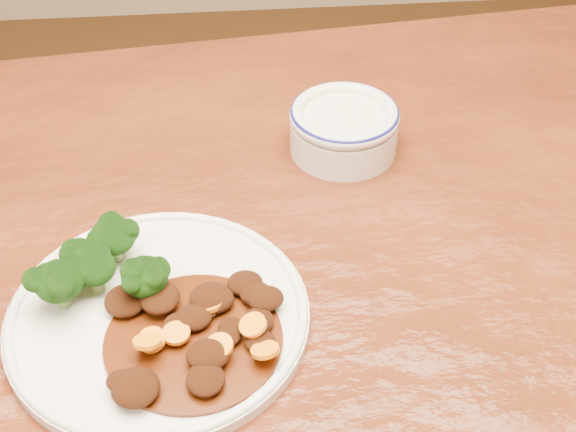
{
  "coord_description": "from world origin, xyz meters",
  "views": [
    {
      "loc": [
        -0.06,
        -0.57,
        1.31
      ],
      "look_at": [
        -0.01,
        0.04,
        0.77
      ],
      "focal_mm": 50.0,
      "sensor_mm": 36.0,
      "label": 1
    }
  ],
  "objects": [
    {
      "name": "dip_bowl",
      "position": [
        0.07,
        0.17,
        0.78
      ],
      "size": [
        0.12,
        0.12,
        0.06
      ],
      "rotation": [
        0.0,
        0.0,
        0.27
      ],
      "color": "beige",
      "rests_on": "dining_table"
    },
    {
      "name": "dining_table",
      "position": [
        0.0,
        0.0,
        0.67
      ],
      "size": [
        1.59,
        1.06,
        0.75
      ],
      "rotation": [
        0.0,
        0.0,
        0.11
      ],
      "color": "#5F2710",
      "rests_on": "ground"
    },
    {
      "name": "dinner_plate",
      "position": [
        -0.13,
        -0.07,
        0.76
      ],
      "size": [
        0.28,
        0.28,
        0.02
      ],
      "rotation": [
        0.0,
        0.0,
        0.03
      ],
      "color": "white",
      "rests_on": "dining_table"
    },
    {
      "name": "broccoli_florets",
      "position": [
        -0.19,
        -0.03,
        0.79
      ],
      "size": [
        0.12,
        0.1,
        0.05
      ],
      "color": "#648645",
      "rests_on": "dinner_plate"
    },
    {
      "name": "mince_stew",
      "position": [
        -0.1,
        -0.1,
        0.77
      ],
      "size": [
        0.16,
        0.16,
        0.03
      ],
      "color": "#461907",
      "rests_on": "dinner_plate"
    }
  ]
}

